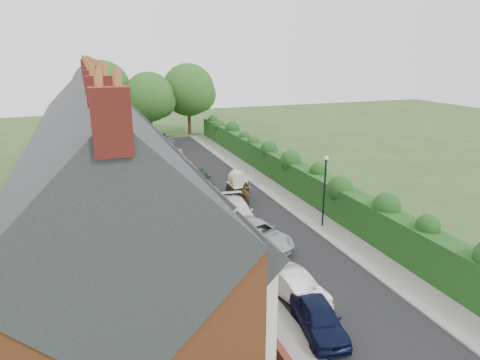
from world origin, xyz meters
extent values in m
plane|color=#2D4C1E|center=(0.00, 0.00, 0.00)|extent=(140.00, 140.00, 0.00)
cube|color=black|center=(-0.50, 11.00, 0.01)|extent=(6.00, 58.00, 0.02)
cube|color=gray|center=(3.60, 11.00, 0.06)|extent=(2.20, 58.00, 0.12)
cube|color=gray|center=(-4.35, 11.00, 0.06)|extent=(1.70, 58.00, 0.12)
cube|color=gray|center=(2.55, 11.00, 0.07)|extent=(0.18, 58.00, 0.13)
cube|color=gray|center=(-3.55, 11.00, 0.07)|extent=(0.18, 58.00, 0.13)
cube|color=#163A12|center=(5.40, 11.00, 1.25)|extent=(1.50, 58.00, 2.50)
cube|color=#9B4A27|center=(-11.00, 10.00, 3.25)|extent=(8.00, 40.00, 6.50)
cube|color=#24262A|center=(-11.00, 10.00, 6.50)|extent=(8.00, 40.20, 8.00)
cube|color=silver|center=(-6.65, -8.10, 2.60)|extent=(0.70, 2.40, 5.20)
cube|color=black|center=(-6.28, -8.10, 1.40)|extent=(0.06, 1.80, 1.60)
cube|color=black|center=(-6.28, -8.10, 3.80)|extent=(0.06, 1.80, 1.60)
cube|color=#24262A|center=(-6.80, -8.10, 5.60)|extent=(1.70, 2.60, 1.70)
cube|color=#3F2D2D|center=(-6.96, -6.00, 1.05)|extent=(0.08, 0.90, 2.10)
cube|color=silver|center=(-6.95, -6.10, 4.40)|extent=(0.12, 1.20, 1.60)
cube|color=silver|center=(-6.65, -3.10, 2.60)|extent=(0.70, 2.40, 5.20)
cube|color=black|center=(-6.28, -3.10, 1.40)|extent=(0.06, 1.80, 1.60)
cube|color=black|center=(-6.28, -3.10, 3.80)|extent=(0.06, 1.80, 1.60)
cube|color=#24262A|center=(-6.80, -3.10, 5.60)|extent=(1.70, 2.60, 1.70)
cube|color=#3F2D2D|center=(-6.96, -1.00, 1.05)|extent=(0.08, 0.90, 2.10)
cube|color=silver|center=(-6.95, -1.10, 4.40)|extent=(0.12, 1.20, 1.60)
cube|color=silver|center=(-6.65, 1.90, 2.60)|extent=(0.70, 2.40, 5.20)
cube|color=black|center=(-6.28, 1.90, 1.40)|extent=(0.06, 1.80, 1.60)
cube|color=black|center=(-6.28, 1.90, 3.80)|extent=(0.06, 1.80, 1.60)
cube|color=#24262A|center=(-6.80, 1.90, 5.60)|extent=(1.70, 2.60, 1.70)
cube|color=#3F2D2D|center=(-6.96, 4.00, 1.05)|extent=(0.08, 0.90, 2.10)
cube|color=silver|center=(-6.95, 3.90, 4.40)|extent=(0.12, 1.20, 1.60)
cube|color=silver|center=(-6.65, 6.90, 2.60)|extent=(0.70, 2.40, 5.20)
cube|color=black|center=(-6.28, 6.90, 1.40)|extent=(0.06, 1.80, 1.60)
cube|color=black|center=(-6.28, 6.90, 3.80)|extent=(0.06, 1.80, 1.60)
cube|color=#24262A|center=(-6.80, 6.90, 5.60)|extent=(1.70, 2.60, 1.70)
cube|color=#3F2D2D|center=(-6.96, 9.00, 1.05)|extent=(0.08, 0.90, 2.10)
cube|color=silver|center=(-6.95, 8.90, 4.40)|extent=(0.12, 1.20, 1.60)
cube|color=silver|center=(-6.65, 11.90, 2.60)|extent=(0.70, 2.40, 5.20)
cube|color=black|center=(-6.28, 11.90, 1.40)|extent=(0.06, 1.80, 1.60)
cube|color=black|center=(-6.28, 11.90, 3.80)|extent=(0.06, 1.80, 1.60)
cube|color=#24262A|center=(-6.80, 11.90, 5.60)|extent=(1.70, 2.60, 1.70)
cube|color=#3F2D2D|center=(-6.96, 14.00, 1.05)|extent=(0.08, 0.90, 2.10)
cube|color=silver|center=(-6.95, 13.90, 4.40)|extent=(0.12, 1.20, 1.60)
cube|color=silver|center=(-6.65, 16.90, 2.60)|extent=(0.70, 2.40, 5.20)
cube|color=black|center=(-6.28, 16.90, 1.40)|extent=(0.06, 1.80, 1.60)
cube|color=black|center=(-6.28, 16.90, 3.80)|extent=(0.06, 1.80, 1.60)
cube|color=#24262A|center=(-6.80, 16.90, 5.60)|extent=(1.70, 2.60, 1.70)
cube|color=#3F2D2D|center=(-6.96, 19.00, 1.05)|extent=(0.08, 0.90, 2.10)
cube|color=silver|center=(-6.95, 18.90, 4.40)|extent=(0.12, 1.20, 1.60)
cube|color=silver|center=(-6.65, 21.90, 2.60)|extent=(0.70, 2.40, 5.20)
cube|color=black|center=(-6.28, 21.90, 1.40)|extent=(0.06, 1.80, 1.60)
cube|color=black|center=(-6.28, 21.90, 3.80)|extent=(0.06, 1.80, 1.60)
cube|color=#24262A|center=(-6.80, 21.90, 5.60)|extent=(1.70, 2.60, 1.70)
cube|color=#3F2D2D|center=(-6.96, 24.00, 1.05)|extent=(0.08, 0.90, 2.10)
cube|color=silver|center=(-6.95, 23.90, 4.40)|extent=(0.12, 1.20, 1.60)
cube|color=silver|center=(-6.65, 26.90, 2.60)|extent=(0.70, 2.40, 5.20)
cube|color=black|center=(-6.28, 26.90, 1.40)|extent=(0.06, 1.80, 1.60)
cube|color=black|center=(-6.28, 26.90, 3.80)|extent=(0.06, 1.80, 1.60)
cube|color=#24262A|center=(-6.80, 26.90, 5.60)|extent=(1.70, 2.60, 1.70)
cube|color=#3F2D2D|center=(-6.96, 29.00, 1.05)|extent=(0.08, 0.90, 2.10)
cube|color=silver|center=(-6.95, 28.90, 4.40)|extent=(0.12, 1.20, 1.60)
cube|color=maroon|center=(-11.00, -10.00, 10.30)|extent=(0.90, 0.50, 1.60)
cylinder|color=#9F572F|center=(-11.20, -10.00, 11.25)|extent=(0.20, 0.20, 0.50)
cylinder|color=#9F572F|center=(-10.80, -10.00, 11.25)|extent=(0.20, 0.20, 0.50)
cube|color=maroon|center=(-11.00, -5.00, 10.30)|extent=(0.90, 0.50, 1.60)
cylinder|color=#9F572F|center=(-11.20, -5.00, 11.25)|extent=(0.20, 0.20, 0.50)
cylinder|color=#9F572F|center=(-10.80, -5.00, 11.25)|extent=(0.20, 0.20, 0.50)
cube|color=maroon|center=(-11.00, 0.00, 10.30)|extent=(0.90, 0.50, 1.60)
cylinder|color=#9F572F|center=(-11.20, 0.00, 11.25)|extent=(0.20, 0.20, 0.50)
cylinder|color=#9F572F|center=(-10.80, 0.00, 11.25)|extent=(0.20, 0.20, 0.50)
cube|color=maroon|center=(-11.00, 5.00, 10.30)|extent=(0.90, 0.50, 1.60)
cylinder|color=#9F572F|center=(-11.20, 5.00, 11.25)|extent=(0.20, 0.20, 0.50)
cylinder|color=#9F572F|center=(-10.80, 5.00, 11.25)|extent=(0.20, 0.20, 0.50)
cube|color=maroon|center=(-11.00, 10.00, 10.30)|extent=(0.90, 0.50, 1.60)
cylinder|color=#9F572F|center=(-11.20, 10.00, 11.25)|extent=(0.20, 0.20, 0.50)
cylinder|color=#9F572F|center=(-10.80, 10.00, 11.25)|extent=(0.20, 0.20, 0.50)
cube|color=maroon|center=(-11.00, 15.00, 10.30)|extent=(0.90, 0.50, 1.60)
cylinder|color=#9F572F|center=(-11.20, 15.00, 11.25)|extent=(0.20, 0.20, 0.50)
cylinder|color=#9F572F|center=(-10.80, 15.00, 11.25)|extent=(0.20, 0.20, 0.50)
cube|color=maroon|center=(-11.00, 20.00, 10.30)|extent=(0.90, 0.50, 1.60)
cylinder|color=#9F572F|center=(-11.20, 20.00, 11.25)|extent=(0.20, 0.20, 0.50)
cylinder|color=#9F572F|center=(-10.80, 20.00, 11.25)|extent=(0.20, 0.20, 0.50)
cube|color=maroon|center=(-11.00, 25.00, 10.30)|extent=(0.90, 0.50, 1.60)
cylinder|color=#9F572F|center=(-11.20, 25.00, 11.25)|extent=(0.20, 0.20, 0.50)
cylinder|color=#9F572F|center=(-10.80, 25.00, 11.25)|extent=(0.20, 0.20, 0.50)
cube|color=maroon|center=(-11.00, 30.00, 10.30)|extent=(0.90, 0.50, 1.60)
cylinder|color=#9F572F|center=(-11.20, 30.00, 11.25)|extent=(0.20, 0.20, 0.50)
cylinder|color=#9F572F|center=(-10.80, 30.00, 11.25)|extent=(0.20, 0.20, 0.50)
cube|color=maroon|center=(-5.35, -7.50, 0.45)|extent=(0.30, 4.70, 0.90)
cube|color=maroon|center=(-5.35, -2.50, 0.45)|extent=(0.30, 4.70, 0.90)
cube|color=maroon|center=(-5.35, 2.50, 0.45)|extent=(0.30, 4.70, 0.90)
cube|color=maroon|center=(-5.35, 7.50, 0.45)|extent=(0.30, 4.70, 0.90)
cube|color=maroon|center=(-5.35, 12.50, 0.45)|extent=(0.30, 4.70, 0.90)
cube|color=maroon|center=(-5.35, 17.50, 0.45)|extent=(0.30, 4.70, 0.90)
cube|color=maroon|center=(-5.35, 22.50, 0.45)|extent=(0.30, 4.70, 0.90)
cube|color=maroon|center=(-5.35, 27.50, 0.45)|extent=(0.30, 4.70, 0.90)
cube|color=maroon|center=(-5.35, -5.00, 0.55)|extent=(0.35, 0.35, 1.10)
cube|color=maroon|center=(-5.35, 0.00, 0.55)|extent=(0.35, 0.35, 1.10)
cube|color=maroon|center=(-5.35, 5.00, 0.55)|extent=(0.35, 0.35, 1.10)
cube|color=maroon|center=(-5.35, 10.00, 0.55)|extent=(0.35, 0.35, 1.10)
cube|color=maroon|center=(-5.35, 15.00, 0.55)|extent=(0.35, 0.35, 1.10)
cube|color=maroon|center=(-5.35, 20.00, 0.55)|extent=(0.35, 0.35, 1.10)
cube|color=maroon|center=(-5.35, 25.00, 0.55)|extent=(0.35, 0.35, 1.10)
cube|color=maroon|center=(-5.35, 30.00, 0.55)|extent=(0.35, 0.35, 1.10)
cylinder|color=black|center=(3.40, 4.00, 2.40)|extent=(0.12, 0.12, 4.80)
cylinder|color=black|center=(3.40, 4.00, 4.85)|extent=(0.20, 0.20, 0.10)
sphere|color=silver|center=(3.40, 4.00, 5.00)|extent=(0.32, 0.32, 0.32)
cylinder|color=#332316|center=(-3.00, 40.00, 2.38)|extent=(0.50, 0.50, 4.75)
sphere|color=#1F541C|center=(-3.00, 40.00, 5.89)|extent=(6.80, 6.80, 6.80)
sphere|color=#1F541C|center=(-1.64, 40.30, 5.23)|extent=(4.76, 4.76, 4.76)
cylinder|color=#332316|center=(3.00, 42.00, 2.62)|extent=(0.50, 0.50, 5.25)
sphere|color=#1F541C|center=(3.00, 42.00, 6.51)|extent=(7.60, 7.60, 7.60)
sphere|color=#1F541C|center=(4.52, 42.30, 5.78)|extent=(5.32, 5.32, 5.32)
cylinder|color=#332316|center=(-9.00, 43.00, 2.75)|extent=(0.50, 0.50, 5.50)
sphere|color=#1F541C|center=(-9.00, 43.00, 6.82)|extent=(8.00, 8.00, 8.00)
sphere|color=#1F541C|center=(-7.40, 43.30, 6.05)|extent=(5.60, 5.60, 5.60)
imported|color=black|center=(-2.80, -6.20, 0.70)|extent=(2.30, 4.35, 1.41)
imported|color=silver|center=(-2.60, -3.41, 0.70)|extent=(2.40, 4.45, 1.39)
imported|color=#ACAFB3|center=(-1.98, 2.88, 0.75)|extent=(3.77, 5.87, 1.51)
imported|color=white|center=(-1.93, 7.00, 0.77)|extent=(2.83, 5.56, 1.54)
imported|color=black|center=(-2.23, 16.20, 0.76)|extent=(1.84, 4.49, 1.52)
imported|color=maroon|center=(-2.87, 19.62, 0.72)|extent=(2.42, 4.61, 1.45)
imported|color=#C6B68F|center=(-2.91, 25.22, 0.78)|extent=(3.07, 5.83, 1.56)
imported|color=#52555A|center=(-2.37, 31.66, 0.76)|extent=(3.25, 5.58, 1.52)
imported|color=black|center=(-2.21, 36.55, 0.72)|extent=(1.90, 4.32, 1.45)
imported|color=#4A351B|center=(-0.03, 9.83, 0.88)|extent=(1.05, 2.12, 1.75)
cube|color=black|center=(-0.03, 12.05, 0.89)|extent=(1.26, 2.10, 0.52)
cylinder|color=beige|center=(-0.03, 12.05, 1.62)|extent=(1.36, 1.31, 1.36)
cube|color=beige|center=(-0.03, 12.05, 1.15)|extent=(1.38, 2.15, 0.04)
cylinder|color=black|center=(-0.71, 12.68, 0.47)|extent=(0.08, 0.94, 0.94)
cylinder|color=black|center=(0.65, 12.68, 0.47)|extent=(0.08, 0.94, 0.94)
cylinder|color=black|center=(-0.39, 10.90, 0.94)|extent=(0.06, 1.89, 0.06)
cylinder|color=black|center=(0.34, 10.90, 0.94)|extent=(0.06, 1.89, 0.06)
camera|label=1|loc=(-11.56, -20.22, 11.86)|focal=32.00mm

